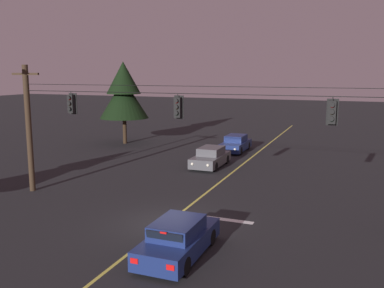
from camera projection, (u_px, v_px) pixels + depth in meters
The scene contains 11 objects.
ground_plane at pixel (167, 224), 18.81m from camera, with size 180.00×180.00×0.00m, color black.
lane_centre_stripe at pixel (221, 181), 26.25m from camera, with size 0.14×60.00×0.01m, color #D1C64C.
stop_bar_paint at pixel (217, 218), 19.51m from camera, with size 3.40×0.36×0.01m, color silver.
signal_span_assembly at pixel (184, 136), 20.13m from camera, with size 20.65×0.32×7.10m.
traffic_light_leftmost at pixel (71, 104), 22.22m from camera, with size 0.48×0.41×1.22m.
traffic_light_left_inner at pixel (178, 107), 20.00m from camera, with size 0.48×0.41×1.22m.
traffic_light_centre at pixel (332, 112), 17.48m from camera, with size 0.48×0.41×1.22m.
car_waiting_near_lane at pixel (178, 239), 15.46m from camera, with size 1.80×4.33×1.39m.
car_oncoming_lead at pixel (211, 157), 30.27m from camera, with size 1.80×4.42×1.39m.
car_oncoming_trailing at pixel (236, 144), 36.09m from camera, with size 1.80×4.42×1.39m.
tree_verge_far at pixel (124, 93), 39.40m from camera, with size 4.58×4.58×7.70m.
Camera 1 is at (7.64, -16.28, 6.68)m, focal length 39.43 mm.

